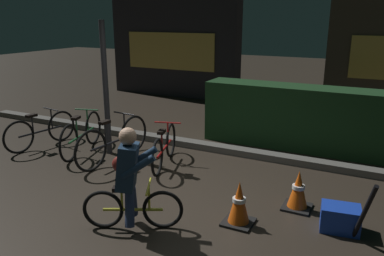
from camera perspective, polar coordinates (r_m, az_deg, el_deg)
ground_plane at (r=5.43m, az=-4.83°, el=-10.49°), size 40.00×40.00×0.00m
sidewalk_curb at (r=7.22m, az=4.33°, el=-3.04°), size 12.00×0.24×0.12m
hedge_row at (r=7.48m, az=20.00°, el=0.96°), size 4.80×0.70×1.18m
storefront_left at (r=12.18m, az=-2.67°, el=14.37°), size 4.22×0.54×4.10m
street_post at (r=7.00m, az=-12.61°, el=5.57°), size 0.10×0.10×2.37m
parked_bike_leftmost at (r=7.93m, az=-21.38°, el=-0.36°), size 0.46×1.52×0.71m
parked_bike_left_mid at (r=7.37m, az=-15.95°, el=-0.90°), size 0.55×1.59×0.76m
parked_bike_center_left at (r=6.77m, az=-11.49°, el=-1.93°), size 0.46×1.75×0.81m
parked_bike_center_right at (r=6.48m, az=-4.09°, el=-2.88°), size 0.53×1.46×0.69m
traffic_cone_near at (r=4.77m, az=6.95°, el=-11.01°), size 0.36×0.36×0.55m
traffic_cone_far at (r=5.27m, az=15.39°, el=-8.88°), size 0.36×0.36×0.53m
blue_crate at (r=4.97m, az=21.01°, el=-12.32°), size 0.48×0.38×0.30m
cyclist at (r=4.56m, az=-9.19°, el=-7.34°), size 1.08×0.58×1.25m
closed_umbrella at (r=4.63m, az=24.04°, el=-11.38°), size 0.23×0.35×0.80m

